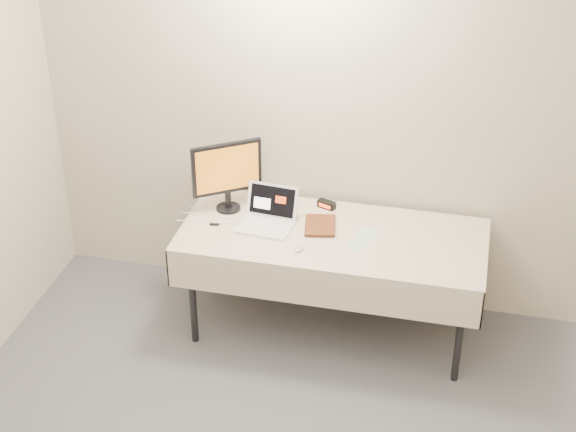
% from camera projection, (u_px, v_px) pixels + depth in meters
% --- Properties ---
extents(back_wall, '(4.00, 0.10, 2.70)m').
position_uv_depth(back_wall, '(349.00, 112.00, 5.42)').
color(back_wall, beige).
rests_on(back_wall, ground).
extents(table, '(1.86, 0.81, 0.74)m').
position_uv_depth(table, '(333.00, 243.00, 5.39)').
color(table, black).
rests_on(table, ground).
extents(laptop, '(0.35, 0.33, 0.22)m').
position_uv_depth(laptop, '(268.00, 216.00, 5.43)').
color(laptop, white).
rests_on(laptop, table).
extents(monitor, '(0.39, 0.28, 0.46)m').
position_uv_depth(monitor, '(227.00, 171.00, 5.48)').
color(monitor, black).
rests_on(monitor, table).
extents(book, '(0.19, 0.06, 0.25)m').
position_uv_depth(book, '(305.00, 209.00, 5.36)').
color(book, '#97451B').
rests_on(book, table).
extents(alarm_clock, '(0.12, 0.08, 0.05)m').
position_uv_depth(alarm_clock, '(327.00, 204.00, 5.62)').
color(alarm_clock, black).
rests_on(alarm_clock, table).
extents(clicker, '(0.07, 0.09, 0.02)m').
position_uv_depth(clicker, '(300.00, 249.00, 5.19)').
color(clicker, '#B7B7B9').
rests_on(clicker, table).
extents(paper_form, '(0.16, 0.27, 0.00)m').
position_uv_depth(paper_form, '(363.00, 239.00, 5.30)').
color(paper_form, '#B9E9BB').
rests_on(paper_form, table).
extents(usb_dongle, '(0.06, 0.03, 0.01)m').
position_uv_depth(usb_dongle, '(215.00, 224.00, 5.44)').
color(usb_dongle, black).
rests_on(usb_dongle, table).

